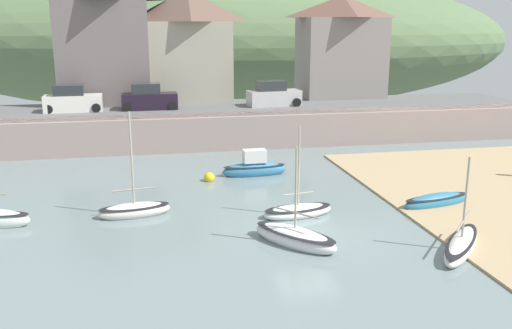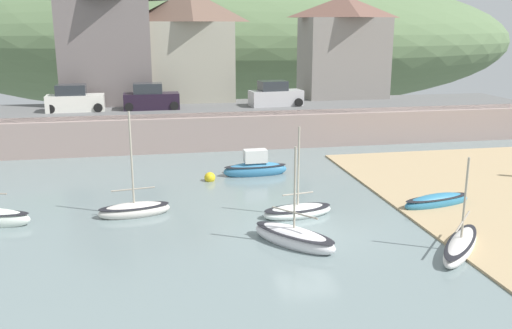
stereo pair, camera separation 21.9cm
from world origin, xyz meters
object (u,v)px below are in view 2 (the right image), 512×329
(parked_car_near_slipway, at_px, (75,100))
(waterfront_building_centre, at_px, (191,45))
(waterfront_building_right, at_px, (343,46))
(motorboat_with_cabin, at_px, (298,211))
(rowboat_small_beached, at_px, (255,168))
(mooring_buoy, at_px, (210,178))
(dinghy_open_wooden, at_px, (461,245))
(parked_car_by_wall, at_px, (151,98))
(parked_car_end_of_row, at_px, (275,95))
(sailboat_white_hull, at_px, (294,237))
(waterfront_building_left, at_px, (106,36))
(sailboat_blue_trim, at_px, (134,210))
(sailboat_far_left, at_px, (437,202))

(parked_car_near_slipway, bearing_deg, waterfront_building_centre, 24.68)
(waterfront_building_right, distance_m, motorboat_with_cabin, 26.24)
(waterfront_building_centre, relative_size, rowboat_small_beached, 2.34)
(parked_car_near_slipway, relative_size, mooring_buoy, 6.65)
(mooring_buoy, bearing_deg, rowboat_small_beached, 15.17)
(dinghy_open_wooden, relative_size, parked_car_by_wall, 0.95)
(waterfront_building_centre, height_order, parked_car_end_of_row, waterfront_building_centre)
(waterfront_building_right, relative_size, parked_car_near_slipway, 2.07)
(parked_car_by_wall, bearing_deg, waterfront_building_centre, 51.73)
(waterfront_building_right, bearing_deg, sailboat_white_hull, -112.98)
(waterfront_building_left, bearing_deg, parked_car_near_slipway, -116.04)
(sailboat_blue_trim, xyz_separation_m, dinghy_open_wooden, (12.56, -6.66, -0.02))
(parked_car_by_wall, relative_size, mooring_buoy, 6.59)
(waterfront_building_left, distance_m, waterfront_building_centre, 6.79)
(waterfront_building_right, bearing_deg, waterfront_building_left, 180.00)
(parked_car_near_slipway, distance_m, parked_car_by_wall, 5.50)
(sailboat_far_left, xyz_separation_m, sailboat_white_hull, (-7.98, -3.25, 0.03))
(parked_car_end_of_row, bearing_deg, rowboat_small_beached, -114.42)
(sailboat_far_left, relative_size, dinghy_open_wooden, 0.98)
(mooring_buoy, bearing_deg, parked_car_by_wall, 104.31)
(rowboat_small_beached, height_order, dinghy_open_wooden, dinghy_open_wooden)
(sailboat_blue_trim, xyz_separation_m, parked_car_near_slipway, (-4.55, 17.27, 2.93))
(waterfront_building_right, height_order, parked_car_near_slipway, waterfront_building_right)
(waterfront_building_centre, relative_size, dinghy_open_wooden, 2.28)
(mooring_buoy, bearing_deg, waterfront_building_right, 50.79)
(sailboat_blue_trim, bearing_deg, mooring_buoy, 42.98)
(waterfront_building_right, xyz_separation_m, rowboat_small_beached, (-10.81, -15.89, -6.37))
(sailboat_white_hull, distance_m, parked_car_near_slipway, 24.76)
(sailboat_white_hull, distance_m, parked_car_by_wall, 22.87)
(waterfront_building_left, bearing_deg, waterfront_building_right, 0.00)
(rowboat_small_beached, relative_size, parked_car_end_of_row, 0.90)
(dinghy_open_wooden, distance_m, parked_car_by_wall, 26.76)
(waterfront_building_left, xyz_separation_m, rowboat_small_beached, (9.16, -15.89, -7.28))
(rowboat_small_beached, distance_m, parked_car_end_of_row, 12.31)
(waterfront_building_centre, bearing_deg, motorboat_with_cabin, -82.65)
(waterfront_building_centre, height_order, dinghy_open_wooden, waterfront_building_centre)
(waterfront_building_centre, relative_size, motorboat_with_cabin, 2.07)
(motorboat_with_cabin, xyz_separation_m, mooring_buoy, (-3.36, 6.62, -0.05))
(waterfront_building_centre, bearing_deg, parked_car_near_slipway, -153.31)
(sailboat_blue_trim, height_order, motorboat_with_cabin, sailboat_blue_trim)
(parked_car_near_slipway, bearing_deg, parked_car_by_wall, -2.01)
(sailboat_blue_trim, bearing_deg, parked_car_by_wall, 78.09)
(rowboat_small_beached, xyz_separation_m, parked_car_by_wall, (-5.86, 11.39, 2.78))
(sailboat_blue_trim, relative_size, mooring_buoy, 8.04)
(dinghy_open_wooden, height_order, parked_car_end_of_row, parked_car_end_of_row)
(waterfront_building_right, xyz_separation_m, parked_car_near_slipway, (-22.17, -4.50, -3.58))
(waterfront_building_centre, distance_m, motorboat_with_cabin, 24.40)
(sailboat_white_hull, height_order, mooring_buoy, sailboat_white_hull)
(sailboat_blue_trim, bearing_deg, waterfront_building_left, 87.41)
(rowboat_small_beached, bearing_deg, motorboat_with_cabin, -87.38)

